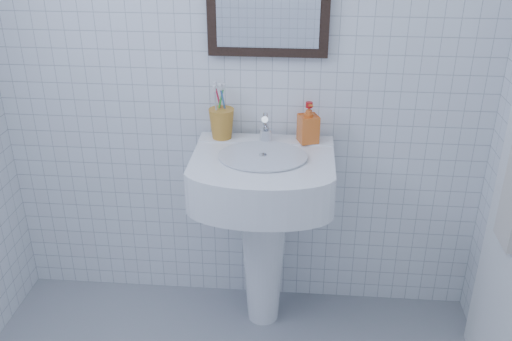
{
  "coord_description": "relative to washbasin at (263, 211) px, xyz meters",
  "views": [
    {
      "loc": [
        0.27,
        -1.17,
        1.86
      ],
      "look_at": [
        0.1,
        0.86,
        0.86
      ],
      "focal_mm": 40.0,
      "sensor_mm": 36.0,
      "label": 1
    }
  ],
  "objects": [
    {
      "name": "soap_dispenser",
      "position": [
        0.18,
        0.12,
        0.38
      ],
      "size": [
        0.1,
        0.1,
        0.18
      ],
      "primitive_type": "imported",
      "rotation": [
        0.0,
        0.0,
        0.34
      ],
      "color": "#E74D16",
      "rests_on": "washbasin"
    },
    {
      "name": "washbasin",
      "position": [
        0.0,
        0.0,
        0.0
      ],
      "size": [
        0.58,
        0.43,
        0.9
      ],
      "color": "white",
      "rests_on": "ground"
    },
    {
      "name": "toothbrush_cup",
      "position": [
        -0.19,
        0.13,
        0.35
      ],
      "size": [
        0.14,
        0.14,
        0.13
      ],
      "primitive_type": null,
      "rotation": [
        0.0,
        0.0,
        0.34
      ],
      "color": "#C5832A",
      "rests_on": "washbasin"
    },
    {
      "name": "faucet",
      "position": [
        -0.0,
        0.11,
        0.34
      ],
      "size": [
        0.05,
        0.12,
        0.13
      ],
      "color": "silver",
      "rests_on": "washbasin"
    },
    {
      "name": "wall_back",
      "position": [
        -0.12,
        0.21,
        0.65
      ],
      "size": [
        2.2,
        0.02,
        2.5
      ],
      "primitive_type": "cube",
      "color": "white",
      "rests_on": "ground"
    }
  ]
}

